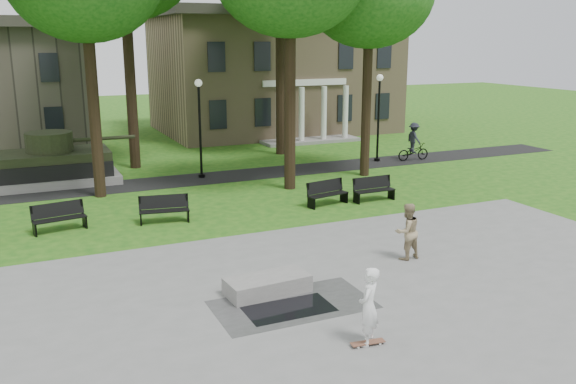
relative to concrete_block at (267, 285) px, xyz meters
name	(u,v)px	position (x,y,z in m)	size (l,w,h in m)	color
ground	(300,260)	(1.86, 1.94, -0.24)	(120.00, 120.00, 0.00)	#1C5213
plaza	(391,328)	(1.86, -3.06, -0.23)	(22.00, 16.00, 0.02)	gray
footpath	(193,179)	(1.86, 13.94, -0.24)	(44.00, 2.60, 0.01)	black
building_right	(272,70)	(11.86, 27.94, 4.10)	(17.00, 12.00, 8.60)	#9E8460
lamp_mid	(200,120)	(2.36, 14.24, 2.55)	(0.36, 0.36, 4.73)	black
lamp_right	(379,111)	(12.36, 14.24, 2.55)	(0.36, 0.36, 4.73)	black
tank_monument	(45,166)	(-4.59, 15.94, 0.61)	(7.45, 3.40, 2.40)	gray
puddle	(289,309)	(0.10, -1.15, -0.22)	(2.20, 1.20, 0.00)	black
concrete_block	(267,285)	(0.00, 0.00, 0.00)	(2.20, 1.00, 0.45)	gray
skateboard	(368,344)	(0.93, -3.54, -0.19)	(0.78, 0.20, 0.07)	brown
skateboarder	(369,306)	(0.95, -3.48, 0.67)	(0.65, 0.43, 1.78)	white
friend_watching	(407,231)	(4.84, 0.66, 0.65)	(0.85, 0.66, 1.75)	tan
cyclist	(414,145)	(14.30, 13.61, 0.62)	(1.92, 1.09, 2.11)	black
park_bench_0	(59,216)	(-4.59, 8.03, 0.28)	(1.85, 0.83, 1.00)	black
park_bench_1	(164,208)	(-1.01, 7.57, 0.28)	(1.85, 0.82, 1.00)	black
park_bench_2	(327,192)	(5.58, 7.26, 0.28)	(1.85, 0.87, 1.00)	black
park_bench_3	(373,188)	(7.65, 7.07, 0.28)	(1.81, 0.55, 1.00)	black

